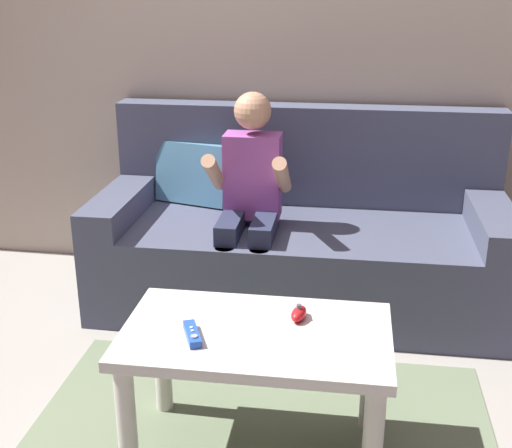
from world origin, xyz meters
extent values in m
cube|color=#B2A38E|center=(0.00, 1.73, 1.25)|extent=(4.67, 0.05, 2.50)
cube|color=#474C60|center=(0.20, 1.28, 0.20)|extent=(1.88, 0.80, 0.41)
cube|color=#474C60|center=(0.20, 1.60, 0.65)|extent=(1.88, 0.16, 0.49)
cube|color=#474C60|center=(-0.65, 1.28, 0.47)|extent=(0.18, 0.80, 0.13)
cube|color=#474C60|center=(1.05, 1.28, 0.47)|extent=(0.18, 0.80, 0.13)
cube|color=teal|center=(-0.35, 1.52, 0.56)|extent=(0.41, 0.25, 0.32)
cylinder|color=#282D47|center=(-0.09, 0.93, 0.20)|extent=(0.08, 0.08, 0.41)
cylinder|color=#282D47|center=(0.06, 0.93, 0.20)|extent=(0.08, 0.08, 0.41)
cube|color=#282D47|center=(-0.09, 1.08, 0.45)|extent=(0.10, 0.31, 0.10)
cube|color=#282D47|center=(0.06, 1.08, 0.45)|extent=(0.10, 0.31, 0.10)
cube|color=#994C9E|center=(-0.02, 1.24, 0.64)|extent=(0.25, 0.15, 0.38)
cylinder|color=tan|center=(-0.17, 1.10, 0.69)|extent=(0.06, 0.28, 0.22)
cylinder|color=tan|center=(0.13, 1.10, 0.69)|extent=(0.06, 0.28, 0.22)
sphere|color=tan|center=(-0.02, 1.24, 0.93)|extent=(0.17, 0.17, 0.17)
cube|color=beige|center=(0.15, 0.17, 0.44)|extent=(0.83, 0.49, 0.04)
cylinder|color=beige|center=(-0.21, -0.03, 0.21)|extent=(0.06, 0.06, 0.42)
cylinder|color=beige|center=(-0.21, 0.36, 0.21)|extent=(0.06, 0.06, 0.42)
cylinder|color=beige|center=(0.52, 0.36, 0.21)|extent=(0.06, 0.06, 0.42)
cube|color=blue|center=(-0.03, 0.09, 0.47)|extent=(0.09, 0.14, 0.02)
cylinder|color=#99999E|center=(-0.02, 0.06, 0.49)|extent=(0.02, 0.02, 0.00)
cylinder|color=silver|center=(-0.03, 0.09, 0.48)|extent=(0.01, 0.01, 0.00)
cylinder|color=silver|center=(-0.04, 0.11, 0.48)|extent=(0.01, 0.01, 0.00)
ellipsoid|color=red|center=(0.28, 0.26, 0.48)|extent=(0.06, 0.10, 0.04)
cylinder|color=#4C4C51|center=(0.28, 0.26, 0.51)|extent=(0.02, 0.02, 0.01)
camera|label=1|loc=(0.41, -1.63, 1.48)|focal=46.96mm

